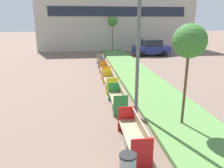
{
  "coord_description": "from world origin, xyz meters",
  "views": [
    {
      "loc": [
        -0.53,
        1.03,
        3.9
      ],
      "look_at": [
        0.9,
        12.37,
        0.6
      ],
      "focal_mm": 35.0,
      "sensor_mm": 36.0,
      "label": 1
    }
  ],
  "objects_px": {
    "bench_yellow_frame": "(110,82)",
    "sapling_tree_near": "(189,42)",
    "parked_car_distant": "(151,48)",
    "bench_grey_frame": "(101,62)",
    "bench_orange_frame": "(105,71)",
    "sapling_tree_far": "(112,21)",
    "bench_green_frame": "(118,100)",
    "bench_red_frame": "(134,136)"
  },
  "relations": [
    {
      "from": "bench_yellow_frame",
      "to": "sapling_tree_near",
      "type": "height_order",
      "value": "sapling_tree_near"
    },
    {
      "from": "bench_yellow_frame",
      "to": "parked_car_distant",
      "type": "distance_m",
      "value": 13.75
    },
    {
      "from": "bench_yellow_frame",
      "to": "bench_grey_frame",
      "type": "bearing_deg",
      "value": 90.02
    },
    {
      "from": "bench_orange_frame",
      "to": "sapling_tree_far",
      "type": "height_order",
      "value": "sapling_tree_far"
    },
    {
      "from": "bench_green_frame",
      "to": "bench_yellow_frame",
      "type": "xyz_separation_m",
      "value": [
        0.0,
        3.11,
        0.01
      ]
    },
    {
      "from": "bench_red_frame",
      "to": "parked_car_distant",
      "type": "bearing_deg",
      "value": 71.44
    },
    {
      "from": "sapling_tree_far",
      "to": "parked_car_distant",
      "type": "relative_size",
      "value": 1.05
    },
    {
      "from": "sapling_tree_far",
      "to": "bench_orange_frame",
      "type": "bearing_deg",
      "value": -99.75
    },
    {
      "from": "bench_orange_frame",
      "to": "bench_grey_frame",
      "type": "relative_size",
      "value": 1.02
    },
    {
      "from": "bench_red_frame",
      "to": "bench_yellow_frame",
      "type": "height_order",
      "value": "same"
    },
    {
      "from": "bench_orange_frame",
      "to": "parked_car_distant",
      "type": "relative_size",
      "value": 0.51
    },
    {
      "from": "bench_green_frame",
      "to": "bench_orange_frame",
      "type": "distance_m",
      "value": 6.23
    },
    {
      "from": "bench_grey_frame",
      "to": "bench_red_frame",
      "type": "bearing_deg",
      "value": -89.99
    },
    {
      "from": "sapling_tree_near",
      "to": "parked_car_distant",
      "type": "xyz_separation_m",
      "value": [
        4.16,
        17.57,
        -2.3
      ]
    },
    {
      "from": "bench_green_frame",
      "to": "parked_car_distant",
      "type": "relative_size",
      "value": 0.47
    },
    {
      "from": "bench_orange_frame",
      "to": "sapling_tree_near",
      "type": "xyz_separation_m",
      "value": [
        2.12,
        -8.47,
        2.84
      ]
    },
    {
      "from": "bench_grey_frame",
      "to": "sapling_tree_near",
      "type": "bearing_deg",
      "value": -80.26
    },
    {
      "from": "bench_red_frame",
      "to": "sapling_tree_near",
      "type": "xyz_separation_m",
      "value": [
        2.11,
        1.12,
        2.84
      ]
    },
    {
      "from": "sapling_tree_far",
      "to": "bench_yellow_frame",
      "type": "bearing_deg",
      "value": -97.8
    },
    {
      "from": "bench_orange_frame",
      "to": "sapling_tree_near",
      "type": "bearing_deg",
      "value": -75.98
    },
    {
      "from": "bench_red_frame",
      "to": "bench_grey_frame",
      "type": "xyz_separation_m",
      "value": [
        -0.0,
        13.44,
        -0.0
      ]
    },
    {
      "from": "bench_orange_frame",
      "to": "sapling_tree_near",
      "type": "distance_m",
      "value": 9.18
    },
    {
      "from": "bench_yellow_frame",
      "to": "sapling_tree_far",
      "type": "bearing_deg",
      "value": 82.2
    },
    {
      "from": "bench_red_frame",
      "to": "sapling_tree_far",
      "type": "distance_m",
      "value": 22.28
    },
    {
      "from": "bench_orange_frame",
      "to": "parked_car_distant",
      "type": "height_order",
      "value": "parked_car_distant"
    },
    {
      "from": "bench_green_frame",
      "to": "sapling_tree_near",
      "type": "relative_size",
      "value": 0.53
    },
    {
      "from": "bench_yellow_frame",
      "to": "parked_car_distant",
      "type": "bearing_deg",
      "value": 62.83
    },
    {
      "from": "bench_red_frame",
      "to": "parked_car_distant",
      "type": "distance_m",
      "value": 19.73
    },
    {
      "from": "bench_red_frame",
      "to": "bench_grey_frame",
      "type": "height_order",
      "value": "same"
    },
    {
      "from": "bench_red_frame",
      "to": "bench_grey_frame",
      "type": "relative_size",
      "value": 1.06
    },
    {
      "from": "bench_grey_frame",
      "to": "sapling_tree_near",
      "type": "xyz_separation_m",
      "value": [
        2.12,
        -12.32,
        2.85
      ]
    },
    {
      "from": "bench_yellow_frame",
      "to": "bench_orange_frame",
      "type": "distance_m",
      "value": 3.12
    },
    {
      "from": "bench_green_frame",
      "to": "bench_red_frame",
      "type": "bearing_deg",
      "value": -89.95
    },
    {
      "from": "bench_grey_frame",
      "to": "sapling_tree_far",
      "type": "bearing_deg",
      "value": 75.97
    },
    {
      "from": "bench_red_frame",
      "to": "bench_orange_frame",
      "type": "bearing_deg",
      "value": 90.01
    },
    {
      "from": "bench_red_frame",
      "to": "sapling_tree_near",
      "type": "distance_m",
      "value": 3.71
    },
    {
      "from": "bench_red_frame",
      "to": "sapling_tree_near",
      "type": "height_order",
      "value": "sapling_tree_near"
    },
    {
      "from": "sapling_tree_far",
      "to": "bench_green_frame",
      "type": "bearing_deg",
      "value": -96.51
    },
    {
      "from": "bench_red_frame",
      "to": "sapling_tree_near",
      "type": "relative_size",
      "value": 0.59
    },
    {
      "from": "bench_yellow_frame",
      "to": "sapling_tree_far",
      "type": "xyz_separation_m",
      "value": [
        2.11,
        15.44,
        3.49
      ]
    },
    {
      "from": "bench_orange_frame",
      "to": "bench_grey_frame",
      "type": "xyz_separation_m",
      "value": [
        -0.0,
        3.85,
        -0.0
      ]
    },
    {
      "from": "bench_green_frame",
      "to": "sapling_tree_near",
      "type": "xyz_separation_m",
      "value": [
        2.12,
        -2.24,
        2.85
      ]
    }
  ]
}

